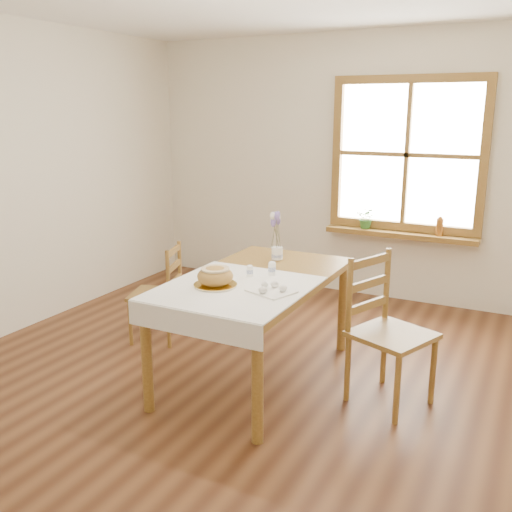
{
  "coord_description": "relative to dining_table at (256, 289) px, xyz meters",
  "views": [
    {
      "loc": [
        1.73,
        -3.06,
        1.89
      ],
      "look_at": [
        0.0,
        0.3,
        0.9
      ],
      "focal_mm": 40.0,
      "sensor_mm": 36.0,
      "label": 1
    }
  ],
  "objects": [
    {
      "name": "flower_vase",
      "position": [
        -0.06,
        0.47,
        0.13
      ],
      "size": [
        0.11,
        0.11,
        0.1
      ],
      "primitive_type": "cylinder",
      "rotation": [
        0.0,
        0.0,
        0.36
      ],
      "color": "white",
      "rests_on": "dining_table"
    },
    {
      "name": "pepper_shaker",
      "position": [
        0.09,
        0.07,
        0.14
      ],
      "size": [
        0.07,
        0.07,
        0.1
      ],
      "primitive_type": "cylinder",
      "rotation": [
        0.0,
        0.0,
        -0.32
      ],
      "color": "white",
      "rests_on": "table_linen"
    },
    {
      "name": "chair_right",
      "position": [
        0.94,
        0.08,
        -0.18
      ],
      "size": [
        0.61,
        0.6,
        0.97
      ],
      "primitive_type": null,
      "rotation": [
        0.0,
        0.0,
        1.19
      ],
      "color": "olive",
      "rests_on": "ground"
    },
    {
      "name": "room_walls",
      "position": [
        0.0,
        -0.3,
        1.04
      ],
      "size": [
        4.6,
        5.1,
        2.65
      ],
      "color": "#EEE6CE",
      "rests_on": "ground"
    },
    {
      "name": "bread_loaf",
      "position": [
        -0.12,
        -0.34,
        0.17
      ],
      "size": [
        0.24,
        0.24,
        0.13
      ],
      "primitive_type": "ellipsoid",
      "color": "#B2853F",
      "rests_on": "bread_plate"
    },
    {
      "name": "eggs",
      "position": [
        0.25,
        -0.28,
        0.13
      ],
      "size": [
        0.25,
        0.24,
        0.04
      ],
      "primitive_type": null,
      "rotation": [
        0.0,
        0.0,
        -0.34
      ],
      "color": "white",
      "rests_on": "egg_napkin"
    },
    {
      "name": "ground",
      "position": [
        0.0,
        -0.3,
        -0.66
      ],
      "size": [
        5.0,
        5.0,
        0.0
      ],
      "primitive_type": "plane",
      "color": "brown",
      "rests_on": "ground"
    },
    {
      "name": "egg_napkin",
      "position": [
        0.25,
        -0.28,
        0.1
      ],
      "size": [
        0.32,
        0.3,
        0.01
      ],
      "primitive_type": "cube",
      "rotation": [
        0.0,
        0.0,
        -0.34
      ],
      "color": "white",
      "rests_on": "table_linen"
    },
    {
      "name": "potted_plant",
      "position": [
        0.16,
        2.1,
        0.13
      ],
      "size": [
        0.2,
        0.22,
        0.16
      ],
      "primitive_type": "imported",
      "rotation": [
        0.0,
        0.0,
        -0.07
      ],
      "color": "#316A2A",
      "rests_on": "window_sill"
    },
    {
      "name": "salt_shaker",
      "position": [
        -0.03,
        -0.04,
        0.14
      ],
      "size": [
        0.05,
        0.05,
        0.09
      ],
      "primitive_type": "cylinder",
      "rotation": [
        0.0,
        0.0,
        -0.11
      ],
      "color": "white",
      "rests_on": "table_linen"
    },
    {
      "name": "table_linen",
      "position": [
        0.0,
        -0.3,
        0.09
      ],
      "size": [
        0.91,
        0.99,
        0.01
      ],
      "primitive_type": "cube",
      "color": "white",
      "rests_on": "dining_table"
    },
    {
      "name": "chair_left",
      "position": [
        -1.06,
        0.24,
        -0.26
      ],
      "size": [
        0.49,
        0.48,
        0.81
      ],
      "primitive_type": null,
      "rotation": [
        0.0,
        0.0,
        -1.25
      ],
      "color": "olive",
      "rests_on": "ground"
    },
    {
      "name": "window_sill",
      "position": [
        0.5,
        2.1,
        0.03
      ],
      "size": [
        1.46,
        0.2,
        0.05
      ],
      "color": "olive",
      "rests_on": "ground"
    },
    {
      "name": "lavender_bouquet",
      "position": [
        -0.06,
        0.47,
        0.32
      ],
      "size": [
        0.15,
        0.15,
        0.29
      ],
      "primitive_type": null,
      "color": "#6E599E",
      "rests_on": "flower_vase"
    },
    {
      "name": "window",
      "position": [
        0.5,
        2.17,
        0.79
      ],
      "size": [
        1.46,
        0.08,
        1.46
      ],
      "color": "olive",
      "rests_on": "ground"
    },
    {
      "name": "bread_plate",
      "position": [
        -0.12,
        -0.34,
        0.1
      ],
      "size": [
        0.31,
        0.31,
        0.01
      ],
      "primitive_type": "cylinder",
      "rotation": [
        0.0,
        0.0,
        -0.14
      ],
      "color": "white",
      "rests_on": "table_linen"
    },
    {
      "name": "amber_bottle",
      "position": [
        0.86,
        2.1,
        0.14
      ],
      "size": [
        0.08,
        0.08,
        0.18
      ],
      "primitive_type": "cylinder",
      "rotation": [
        0.0,
        0.0,
        0.29
      ],
      "color": "#9D591D",
      "rests_on": "window_sill"
    },
    {
      "name": "dining_table",
      "position": [
        0.0,
        0.0,
        0.0
      ],
      "size": [
        0.9,
        1.6,
        0.75
      ],
      "color": "olive",
      "rests_on": "ground"
    }
  ]
}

